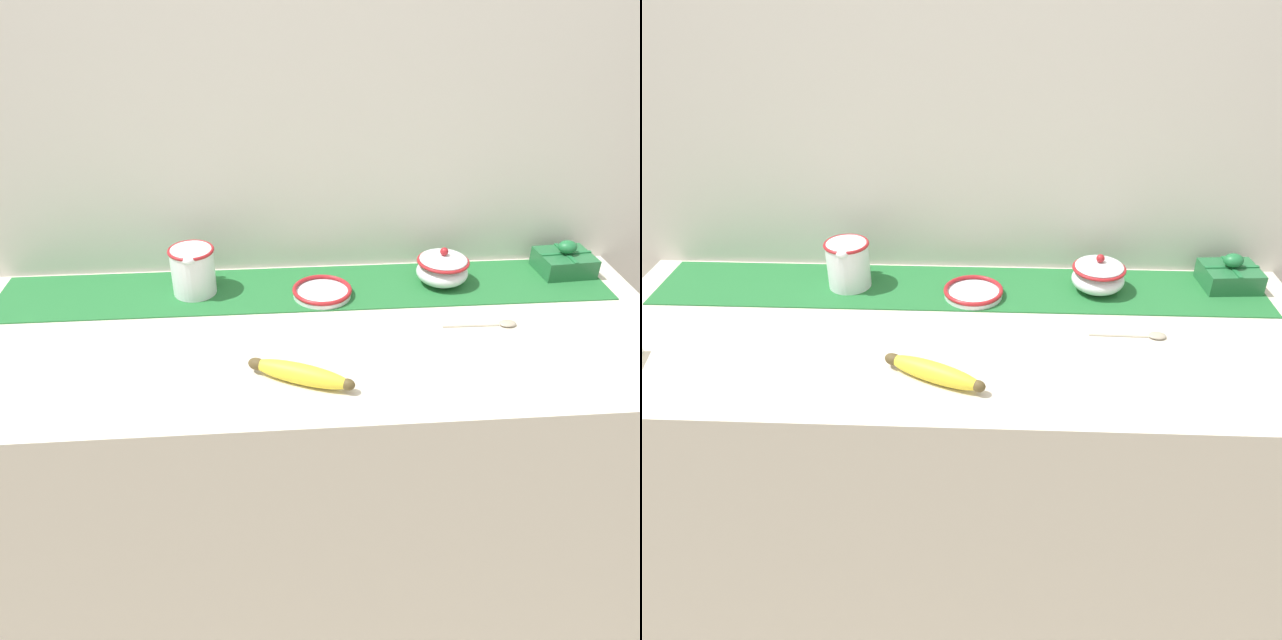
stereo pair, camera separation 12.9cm
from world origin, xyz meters
TOP-DOWN VIEW (x-y plane):
  - ground_plane at (0.00, 0.00)m, footprint 12.00×12.00m
  - countertop at (0.00, 0.00)m, footprint 1.59×0.62m
  - back_wall at (0.00, 0.33)m, footprint 2.39×0.04m
  - table_runner at (0.00, 0.19)m, footprint 1.46×0.22m
  - cream_pitcher at (-0.27, 0.19)m, footprint 0.11×0.13m
  - sugar_bowl at (0.33, 0.19)m, footprint 0.13×0.13m
  - small_dish at (0.04, 0.15)m, footprint 0.14×0.14m
  - banana at (-0.03, -0.18)m, footprint 0.21×0.12m
  - spoon at (0.42, -0.01)m, footprint 0.16×0.03m
  - gift_box at (0.65, 0.23)m, footprint 0.14×0.12m

SIDE VIEW (x-z plane):
  - ground_plane at x=0.00m, z-range 0.00..0.00m
  - countertop at x=0.00m, z-range 0.00..0.91m
  - table_runner at x=0.00m, z-range 0.91..0.92m
  - spoon at x=0.42m, z-range 0.91..0.92m
  - small_dish at x=0.04m, z-range 0.92..0.94m
  - banana at x=-0.03m, z-range 0.91..0.95m
  - gift_box at x=0.65m, z-range 0.90..0.99m
  - sugar_bowl at x=0.33m, z-range 0.91..1.00m
  - cream_pitcher at x=-0.27m, z-range 0.92..1.04m
  - back_wall at x=0.00m, z-range 0.00..2.40m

